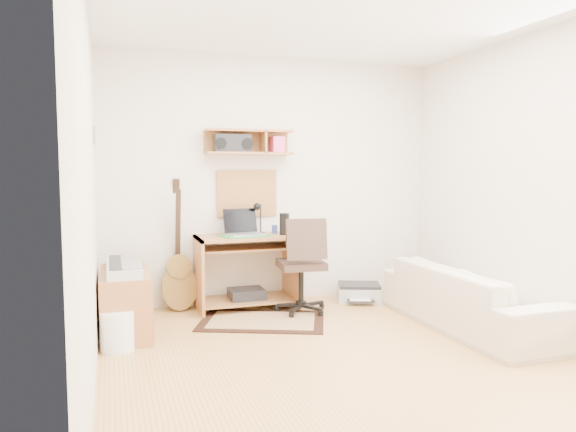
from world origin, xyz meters
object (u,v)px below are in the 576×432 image
object	(u,v)px
task_chair	(301,264)
printer	(359,293)
desk	(246,272)
sofa	(471,287)
cabinet	(125,303)

from	to	relation	value
task_chair	printer	size ratio (longest dim) A/B	2.10
desk	sofa	size ratio (longest dim) A/B	0.53
printer	sofa	xyz separation A→B (m)	(0.51, -1.22, 0.28)
desk	sofa	distance (m)	2.17
task_chair	printer	bearing A→B (deg)	24.91
task_chair	printer	distance (m)	0.90
cabinet	printer	size ratio (longest dim) A/B	1.96
task_chair	sofa	bearing A→B (deg)	-30.94
task_chair	cabinet	xyz separation A→B (m)	(-1.68, -0.18, -0.21)
desk	cabinet	bearing A→B (deg)	-157.10
cabinet	printer	xyz separation A→B (m)	(2.45, 0.45, -0.19)
cabinet	sofa	size ratio (longest dim) A/B	0.48
task_chair	desk	bearing A→B (deg)	151.20
desk	printer	size ratio (longest dim) A/B	2.18
printer	cabinet	bearing A→B (deg)	-149.00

